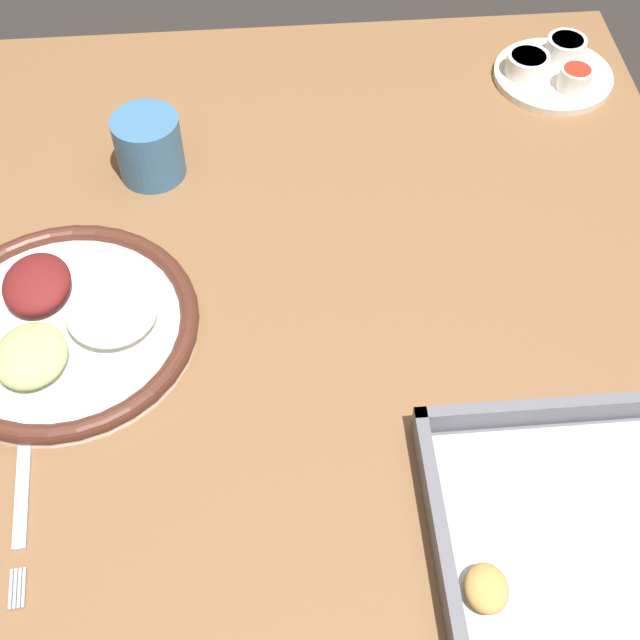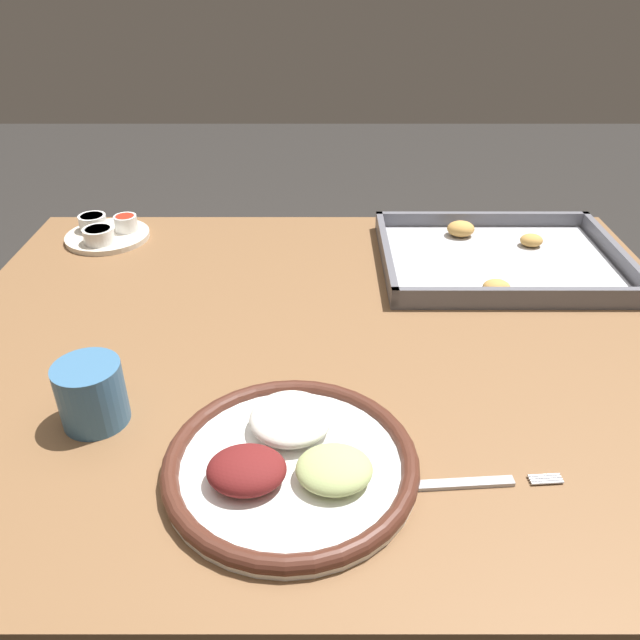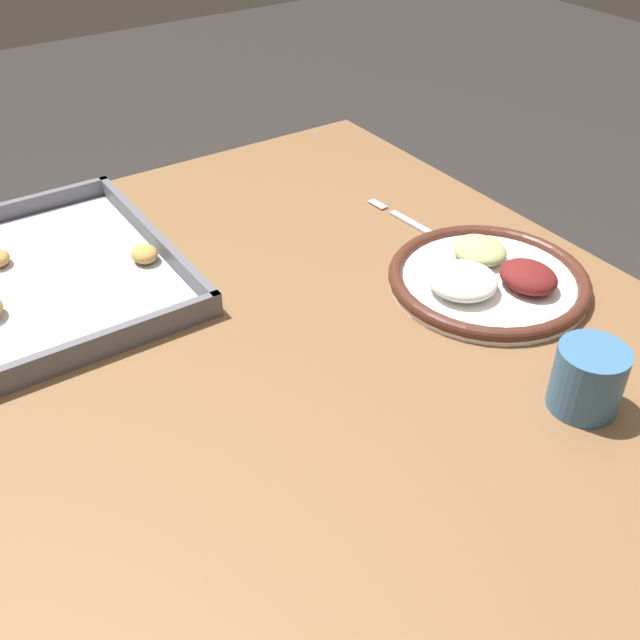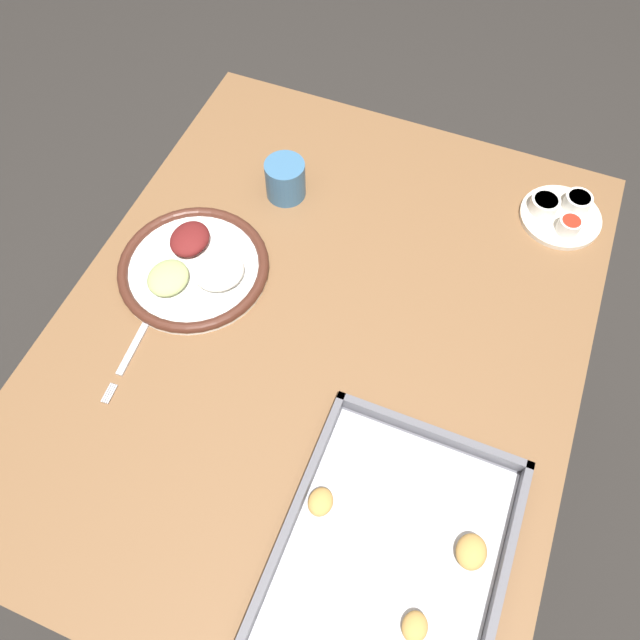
{
  "view_description": "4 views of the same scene",
  "coord_description": "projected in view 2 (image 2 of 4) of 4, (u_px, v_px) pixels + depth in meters",
  "views": [
    {
      "loc": [
        0.53,
        -0.05,
        1.46
      ],
      "look_at": [
        -0.01,
        0.0,
        0.76
      ],
      "focal_mm": 50.0,
      "sensor_mm": 36.0,
      "label": 1
    },
    {
      "loc": [
        -0.01,
        -0.75,
        1.22
      ],
      "look_at": [
        -0.01,
        0.0,
        0.76
      ],
      "focal_mm": 35.0,
      "sensor_mm": 36.0,
      "label": 2
    },
    {
      "loc": [
        -0.63,
        0.41,
        1.31
      ],
      "look_at": [
        -0.01,
        0.0,
        0.76
      ],
      "focal_mm": 42.0,
      "sensor_mm": 36.0,
      "label": 3
    },
    {
      "loc": [
        0.49,
        0.2,
        1.67
      ],
      "look_at": [
        -0.01,
        0.0,
        0.76
      ],
      "focal_mm": 35.0,
      "sensor_mm": 36.0,
      "label": 4
    }
  ],
  "objects": [
    {
      "name": "ground_plane",
      "position": [
        326.0,
        631.0,
        1.28
      ],
      "size": [
        8.0,
        8.0,
        0.0
      ],
      "primitive_type": "plane",
      "color": "#282623"
    },
    {
      "name": "dining_table",
      "position": [
        328.0,
        395.0,
        0.96
      ],
      "size": [
        1.13,
        0.9,
        0.73
      ],
      "color": "brown",
      "rests_on": "ground_plane"
    },
    {
      "name": "dinner_plate",
      "position": [
        292.0,
        460.0,
        0.67
      ],
      "size": [
        0.28,
        0.28,
        0.05
      ],
      "color": "white",
      "rests_on": "dining_table"
    },
    {
      "name": "fork",
      "position": [
        455.0,
        484.0,
        0.66
      ],
      "size": [
        0.21,
        0.03,
        0.0
      ],
      "rotation": [
        0.0,
        0.0,
        0.07
      ],
      "color": "#B2B2B7",
      "rests_on": "dining_table"
    },
    {
      "name": "saucer_plate",
      "position": [
        108.0,
        231.0,
        1.18
      ],
      "size": [
        0.16,
        0.16,
        0.04
      ],
      "color": "beige",
      "rests_on": "dining_table"
    },
    {
      "name": "baking_tray",
      "position": [
        501.0,
        258.0,
        1.09
      ],
      "size": [
        0.41,
        0.32,
        0.04
      ],
      "color": "#595960",
      "rests_on": "dining_table"
    },
    {
      "name": "drinking_cup",
      "position": [
        94.0,
        393.0,
        0.73
      ],
      "size": [
        0.08,
        0.08,
        0.08
      ],
      "color": "#38668E",
      "rests_on": "dining_table"
    }
  ]
}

